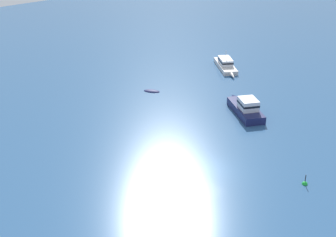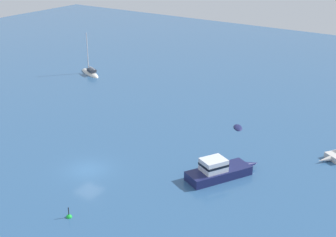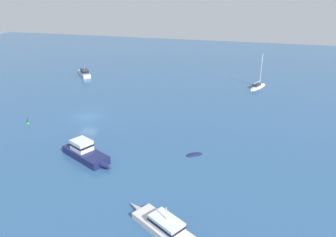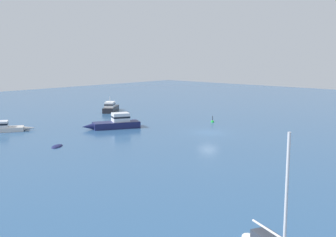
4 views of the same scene
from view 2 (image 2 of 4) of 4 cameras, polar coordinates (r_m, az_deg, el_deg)
ground_plane at (r=51.26m, az=-9.30°, el=-5.89°), size 160.00×160.00×0.00m
tender at (r=61.24m, az=8.14°, el=-1.08°), size 2.37×2.07×0.41m
powerboat_1 at (r=49.06m, az=5.98°, el=-6.00°), size 8.04×5.21×2.16m
yacht at (r=83.81m, az=-9.04°, el=5.25°), size 3.90×6.19×7.37m
channel_buoy at (r=43.83m, az=-11.44°, el=-11.17°), size 0.52×0.52×1.23m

